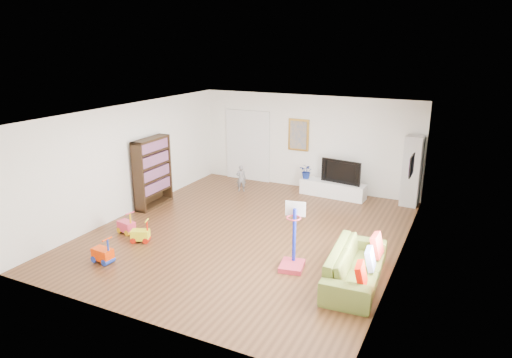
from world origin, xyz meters
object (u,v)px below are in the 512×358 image
at_px(basketball_hoop, 293,237).
at_px(media_console, 333,189).
at_px(sofa, 356,266).
at_px(bookshelf, 153,172).

bearing_deg(basketball_hoop, media_console, 86.60).
xyz_separation_m(media_console, sofa, (1.74, -4.39, 0.10)).
distance_m(sofa, basketball_hoop, 1.24).
bearing_deg(media_console, sofa, -64.54).
relative_size(bookshelf, sofa, 0.84).
height_order(media_console, sofa, sofa).
distance_m(media_console, sofa, 4.72).
bearing_deg(bookshelf, basketball_hoop, -22.02).
bearing_deg(bookshelf, media_console, 32.72).
bearing_deg(sofa, media_console, 17.71).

